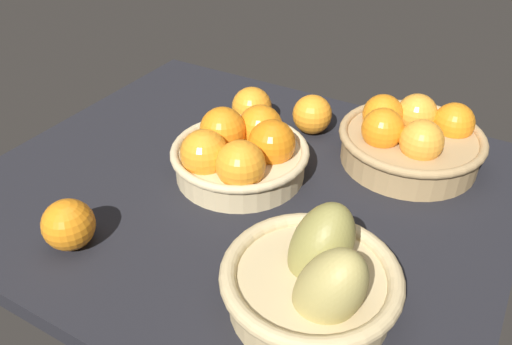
% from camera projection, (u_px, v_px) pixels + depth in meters
% --- Properties ---
extents(market_tray, '(0.84, 0.72, 0.03)m').
position_uv_depth(market_tray, '(243.00, 191.00, 0.86)').
color(market_tray, black).
rests_on(market_tray, ground).
extents(basket_near_right_pears, '(0.22, 0.22, 0.14)m').
position_uv_depth(basket_near_right_pears, '(314.00, 280.00, 0.62)').
color(basket_near_right_pears, tan).
rests_on(basket_near_right_pears, market_tray).
extents(basket_far_right, '(0.25, 0.25, 0.11)m').
position_uv_depth(basket_far_right, '(410.00, 139.00, 0.89)').
color(basket_far_right, tan).
rests_on(basket_far_right, market_tray).
extents(basket_center, '(0.23, 0.23, 0.11)m').
position_uv_depth(basket_center, '(240.00, 152.00, 0.85)').
color(basket_center, '#D3BC8C').
rests_on(basket_center, market_tray).
extents(loose_orange_front_gap, '(0.07, 0.07, 0.07)m').
position_uv_depth(loose_orange_front_gap, '(69.00, 225.00, 0.71)').
color(loose_orange_front_gap, orange).
rests_on(loose_orange_front_gap, market_tray).
extents(loose_orange_back_gap, '(0.07, 0.07, 0.07)m').
position_uv_depth(loose_orange_back_gap, '(312.00, 114.00, 0.97)').
color(loose_orange_back_gap, orange).
rests_on(loose_orange_back_gap, market_tray).
extents(loose_orange_side_gap, '(0.08, 0.08, 0.08)m').
position_uv_depth(loose_orange_side_gap, '(252.00, 107.00, 0.99)').
color(loose_orange_side_gap, orange).
rests_on(loose_orange_side_gap, market_tray).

